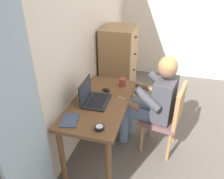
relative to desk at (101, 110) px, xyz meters
name	(u,v)px	position (x,y,z in m)	size (l,w,h in m)	color
wall_back	(76,41)	(0.30, 0.36, 0.65)	(4.80, 0.05, 2.50)	beige
curtain_panel	(15,108)	(-0.86, 0.29, 0.53)	(0.49, 0.03, 2.26)	#8EA3B7
desk	(101,110)	(0.00, 0.00, 0.00)	(1.13, 0.58, 0.72)	brown
dresser	(119,68)	(1.12, 0.07, 0.02)	(0.59, 0.49, 1.24)	#9E754C
chair	(167,116)	(0.24, -0.71, -0.12)	(0.49, 0.47, 0.87)	brown
person_seated	(153,99)	(0.27, -0.53, 0.06)	(0.60, 0.64, 1.19)	#6B84AD
laptop	(93,97)	(-0.03, 0.07, 0.17)	(0.35, 0.26, 0.24)	#232326
computer_mouse	(106,90)	(0.22, 0.00, 0.13)	(0.06, 0.10, 0.03)	black
desk_clock	(99,128)	(-0.44, -0.14, 0.13)	(0.09, 0.09, 0.03)	black
notebook_pad	(70,120)	(-0.40, 0.17, 0.12)	(0.21, 0.15, 0.01)	#3D4C6B
coffee_mug	(123,82)	(0.40, -0.15, 0.16)	(0.12, 0.08, 0.09)	#9E3D38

